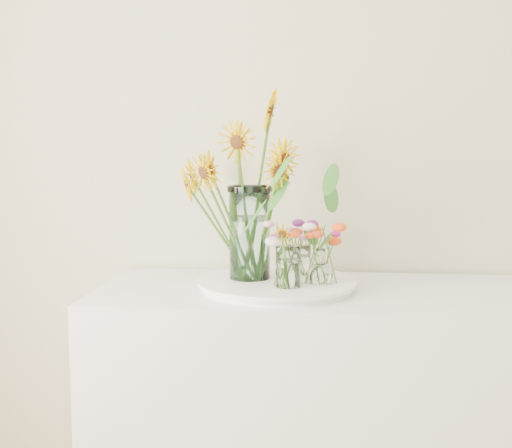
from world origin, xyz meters
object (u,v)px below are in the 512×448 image
tray (277,285)px  counter (313,423)px  mason_jar (250,233)px  small_vase_a (288,268)px  small_vase_b (321,267)px  small_vase_c (302,260)px

tray → counter: bearing=5.5°
mason_jar → small_vase_a: (0.13, -0.12, -0.09)m
counter → small_vase_b: bearing=-70.6°
mason_jar → small_vase_b: (0.23, -0.06, -0.10)m
counter → small_vase_b: small_vase_b is taller
small_vase_a → small_vase_b: small_vase_a is taller
counter → mason_jar: (-0.21, 0.01, 0.63)m
counter → small_vase_b: size_ratio=12.16×
tray → small_vase_c: size_ratio=4.83×
counter → mason_jar: size_ratio=4.55×
counter → small_vase_a: bearing=-125.5°
small_vase_b → small_vase_c: (-0.06, 0.15, -0.01)m
small_vase_c → small_vase_b: bearing=-67.3°
counter → tray: size_ratio=2.89×
tray → mason_jar: bearing=168.7°
counter → small_vase_c: small_vase_c is taller
mason_jar → small_vase_a: 0.20m
tray → mason_jar: 0.19m
mason_jar → small_vase_a: bearing=-42.1°
counter → small_vase_c: size_ratio=13.95×
small_vase_a → small_vase_b: bearing=32.0°
small_vase_a → small_vase_b: size_ratio=1.13×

